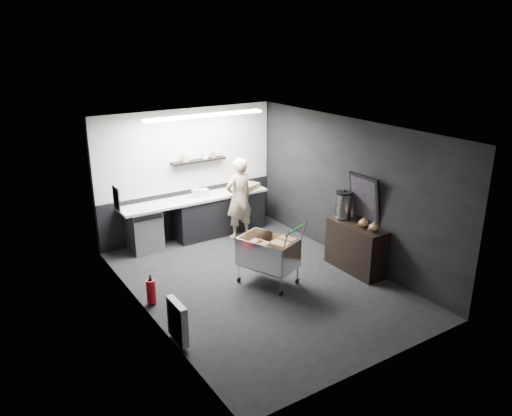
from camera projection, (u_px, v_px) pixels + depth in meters
floor at (259, 282)px, 8.73m from camera, size 5.50×5.50×0.00m
ceiling at (259, 129)px, 7.84m from camera, size 5.50×5.50×0.00m
wall_back at (188, 173)px, 10.47m from camera, size 5.50×0.00×5.50m
wall_front at (382, 273)px, 6.11m from camera, size 5.50×0.00×5.50m
wall_left at (144, 235)px, 7.27m from camera, size 0.00×5.50×5.50m
wall_right at (349, 191)px, 9.31m from camera, size 0.00×5.50×5.50m
kitchen_wall_panel at (187, 150)px, 10.29m from camera, size 3.95×0.02×1.70m
dado_panel at (190, 211)px, 10.73m from camera, size 3.95×0.02×1.00m
floating_shelf at (199, 161)px, 10.38m from camera, size 1.20×0.22×0.04m
wall_clock at (245, 129)px, 10.90m from camera, size 0.20×0.03×0.20m
poster at (116, 198)px, 8.24m from camera, size 0.02×0.30×0.40m
poster_red_band at (116, 194)px, 8.22m from camera, size 0.02×0.22×0.10m
radiator at (178, 321)px, 6.91m from camera, size 0.10×0.50×0.60m
ceiling_strip at (205, 116)px, 9.32m from camera, size 2.40×0.20×0.04m
prep_counter at (202, 216)px, 10.57m from camera, size 3.20×0.61×0.90m
person at (239, 198)px, 10.41m from camera, size 0.67×0.47×1.74m
shopping_cart at (268, 254)px, 8.55m from camera, size 0.98×1.25×1.14m
sideboard at (356, 241)px, 9.05m from camera, size 0.51×1.19×1.78m
fire_extinguisher at (151, 290)px, 7.97m from camera, size 0.15×0.15×0.49m
cardboard_box at (245, 187)px, 10.90m from camera, size 0.70×0.63×0.11m
pink_tub at (196, 193)px, 10.33m from camera, size 0.18×0.18×0.18m
white_container at (204, 193)px, 10.37m from camera, size 0.20×0.16×0.17m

